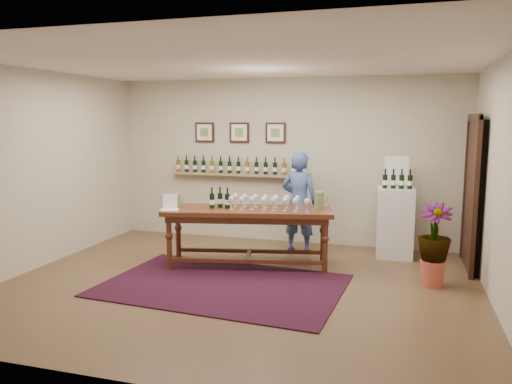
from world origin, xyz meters
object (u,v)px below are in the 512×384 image
(tasting_table, at_px, (248,217))
(display_pedestal, at_px, (395,222))
(person, at_px, (299,202))
(potted_plant, at_px, (434,245))

(tasting_table, relative_size, display_pedestal, 2.32)
(display_pedestal, relative_size, person, 0.67)
(tasting_table, height_order, person, person)
(tasting_table, bearing_deg, person, 50.29)
(potted_plant, xyz_separation_m, person, (-1.98, 1.18, 0.27))
(tasting_table, height_order, display_pedestal, display_pedestal)
(display_pedestal, bearing_deg, tasting_table, -150.40)
(display_pedestal, distance_m, person, 1.51)
(tasting_table, distance_m, display_pedestal, 2.32)
(tasting_table, bearing_deg, potted_plant, -15.69)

